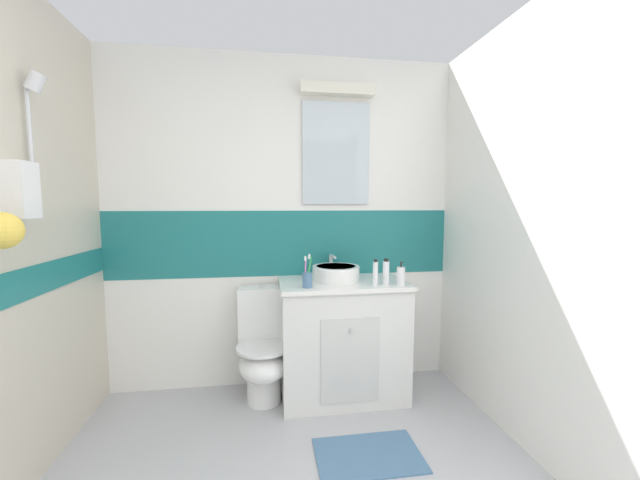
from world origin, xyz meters
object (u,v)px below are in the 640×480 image
object	(u,v)px
soap_dispenser	(401,276)
toothpaste_tube_upright	(375,273)
deodorant_spray_can	(386,272)
sink_basin	(336,273)
toilet	(263,349)
toothbrush_cup	(307,279)

from	to	relation	value
soap_dispenser	toothpaste_tube_upright	bearing A→B (deg)	175.23
soap_dispenser	deodorant_spray_can	xyz separation A→B (m)	(-0.10, 0.02, 0.02)
sink_basin	deodorant_spray_can	world-z (taller)	deodorant_spray_can
toilet	deodorant_spray_can	bearing A→B (deg)	-12.40
toothbrush_cup	deodorant_spray_can	xyz separation A→B (m)	(0.54, 0.01, 0.03)
toothpaste_tube_upright	soap_dispenser	bearing A→B (deg)	-4.77
toilet	deodorant_spray_can	xyz separation A→B (m)	(0.84, -0.18, 0.56)
sink_basin	toothpaste_tube_upright	distance (m)	0.31
toothbrush_cup	soap_dispenser	world-z (taller)	toothbrush_cup
toothpaste_tube_upright	deodorant_spray_can	bearing A→B (deg)	6.64
sink_basin	toothbrush_cup	distance (m)	0.30
toilet	toothbrush_cup	size ratio (longest dim) A/B	3.61
toothbrush_cup	toothpaste_tube_upright	bearing A→B (deg)	0.59
sink_basin	toilet	bearing A→B (deg)	-179.88
sink_basin	soap_dispenser	world-z (taller)	sink_basin
toilet	toothbrush_cup	xyz separation A→B (m)	(0.29, -0.20, 0.54)
toothbrush_cup	soap_dispenser	size ratio (longest dim) A/B	1.37
toilet	soap_dispenser	size ratio (longest dim) A/B	4.92
sink_basin	toothbrush_cup	bearing A→B (deg)	-139.15
sink_basin	toothpaste_tube_upright	size ratio (longest dim) A/B	2.15
sink_basin	deodorant_spray_can	bearing A→B (deg)	-30.62
toilet	toothpaste_tube_upright	xyz separation A→B (m)	(0.76, -0.19, 0.56)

